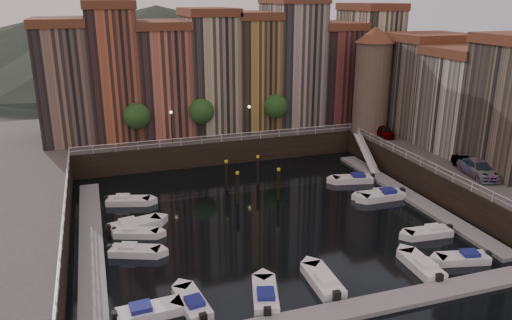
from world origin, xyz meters
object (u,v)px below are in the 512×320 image
object	(u,v)px
mooring_pilings	(250,180)
boat_left_1	(134,251)
car_b	(466,164)
car_c	(478,169)
boat_left_2	(136,233)
corner_tower	(372,79)
car_a	(384,132)
gangway	(366,151)
boat_left_0	(148,312)

from	to	relation	value
mooring_pilings	boat_left_1	size ratio (longest dim) A/B	1.16
car_b	car_c	distance (m)	2.06
boat_left_1	boat_left_2	bearing A→B (deg)	104.12
mooring_pilings	boat_left_1	bearing A→B (deg)	-143.79
corner_tower	car_a	bearing A→B (deg)	-79.30
boat_left_2	gangway	bearing A→B (deg)	40.32
boat_left_0	car_b	xyz separation A→B (m)	(34.33, 10.75, 3.32)
mooring_pilings	boat_left_1	world-z (taller)	mooring_pilings
mooring_pilings	car_b	xyz separation A→B (m)	(21.29, -7.81, 2.03)
gangway	car_c	size ratio (longest dim) A/B	1.50
car_a	corner_tower	bearing A→B (deg)	106.65
boat_left_1	car_a	size ratio (longest dim) A/B	1.12
boat_left_0	boat_left_1	xyz separation A→B (m)	(-0.15, 8.90, -0.02)
car_b	corner_tower	bearing A→B (deg)	109.10
mooring_pilings	car_c	distance (m)	23.36
boat_left_1	car_c	distance (m)	34.43
car_c	car_b	bearing A→B (deg)	93.42
car_a	boat_left_2	bearing A→B (deg)	-153.30
mooring_pilings	car_b	world-z (taller)	car_b
corner_tower	car_c	size ratio (longest dim) A/B	2.49
boat_left_0	car_b	bearing A→B (deg)	13.62
corner_tower	boat_left_1	bearing A→B (deg)	-150.27
gangway	boat_left_1	world-z (taller)	gangway
mooring_pilings	corner_tower	bearing A→B (deg)	24.85
corner_tower	car_c	bearing A→B (deg)	-85.74
corner_tower	boat_left_0	distance (m)	43.94
mooring_pilings	car_b	distance (m)	22.77
mooring_pilings	car_c	xyz separation A→B (m)	(21.07, -9.86, 2.15)
boat_left_0	car_b	size ratio (longest dim) A/B	1.14
gangway	car_b	xyz separation A→B (m)	(4.54, -12.41, 1.76)
corner_tower	car_a	xyz separation A→B (m)	(0.55, -2.89, -6.52)
gangway	boat_left_2	distance (m)	31.46
corner_tower	boat_left_2	world-z (taller)	corner_tower
car_b	boat_left_1	bearing A→B (deg)	-163.38
boat_left_1	car_a	world-z (taller)	car_a
car_b	boat_left_0	bearing A→B (deg)	-149.06
boat_left_1	gangway	bearing A→B (deg)	47.33
car_a	car_b	bearing A→B (deg)	-79.59
corner_tower	car_b	bearing A→B (deg)	-84.46
mooring_pilings	car_c	size ratio (longest dim) A/B	0.92
boat_left_2	corner_tower	bearing A→B (deg)	45.47
corner_tower	car_a	size ratio (longest dim) A/B	3.51
boat_left_0	boat_left_1	world-z (taller)	boat_left_0
boat_left_1	car_b	xyz separation A→B (m)	(34.49, 1.85, 3.34)
mooring_pilings	car_c	bearing A→B (deg)	-25.08
corner_tower	boat_left_1	xyz separation A→B (m)	(-32.85, -18.76, -9.86)
gangway	car_c	world-z (taller)	car_c
car_c	mooring_pilings	bearing A→B (deg)	164.70
car_a	gangway	bearing A→B (deg)	-148.96
mooring_pilings	boat_left_1	distance (m)	16.40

